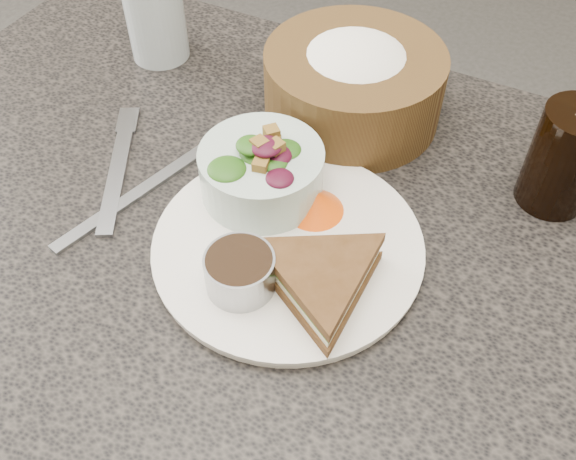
# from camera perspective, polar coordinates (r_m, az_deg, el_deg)

# --- Properties ---
(dining_table) EXTENTS (1.00, 0.70, 0.75)m
(dining_table) POSITION_cam_1_polar(r_m,az_deg,el_deg) (0.96, -1.29, -15.10)
(dining_table) COLOR black
(dining_table) RESTS_ON floor
(dinner_plate) EXTENTS (0.26, 0.26, 0.01)m
(dinner_plate) POSITION_cam_1_polar(r_m,az_deg,el_deg) (0.62, 0.00, -1.47)
(dinner_plate) COLOR silver
(dinner_plate) RESTS_ON dining_table
(sandwich) EXTENTS (0.19, 0.19, 0.04)m
(sandwich) POSITION_cam_1_polar(r_m,az_deg,el_deg) (0.57, 2.99, -4.38)
(sandwich) COLOR #53351D
(sandwich) RESTS_ON dinner_plate
(salad_bowl) EXTENTS (0.17, 0.17, 0.07)m
(salad_bowl) POSITION_cam_1_polar(r_m,az_deg,el_deg) (0.64, -2.38, 5.79)
(salad_bowl) COLOR #ADC4B9
(salad_bowl) RESTS_ON dinner_plate
(dressing_ramekin) EXTENTS (0.08, 0.08, 0.04)m
(dressing_ramekin) POSITION_cam_1_polar(r_m,az_deg,el_deg) (0.57, -4.28, -3.77)
(dressing_ramekin) COLOR gray
(dressing_ramekin) RESTS_ON dinner_plate
(orange_wedge) EXTENTS (0.08, 0.08, 0.03)m
(orange_wedge) POSITION_cam_1_polar(r_m,az_deg,el_deg) (0.64, 2.40, 2.56)
(orange_wedge) COLOR #FF530A
(orange_wedge) RESTS_ON dinner_plate
(fork) EXTENTS (0.10, 0.16, 0.00)m
(fork) POSITION_cam_1_polar(r_m,az_deg,el_deg) (0.72, -14.97, 4.86)
(fork) COLOR #9B9EA8
(fork) RESTS_ON dining_table
(knife) EXTENTS (0.07, 0.22, 0.00)m
(knife) POSITION_cam_1_polar(r_m,az_deg,el_deg) (0.70, -12.95, 3.38)
(knife) COLOR #91949B
(knife) RESTS_ON dining_table
(bread_basket) EXTENTS (0.26, 0.26, 0.12)m
(bread_basket) POSITION_cam_1_polar(r_m,az_deg,el_deg) (0.74, 5.92, 13.57)
(bread_basket) COLOR #523C1B
(bread_basket) RESTS_ON dining_table
(cola_glass) EXTENTS (0.08, 0.08, 0.12)m
(cola_glass) POSITION_cam_1_polar(r_m,az_deg,el_deg) (0.69, 23.56, 6.23)
(cola_glass) COLOR black
(cola_glass) RESTS_ON dining_table
(water_glass) EXTENTS (0.08, 0.08, 0.11)m
(water_glass) POSITION_cam_1_polar(r_m,az_deg,el_deg) (0.86, -11.72, 18.12)
(water_glass) COLOR silver
(water_glass) RESTS_ON dining_table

